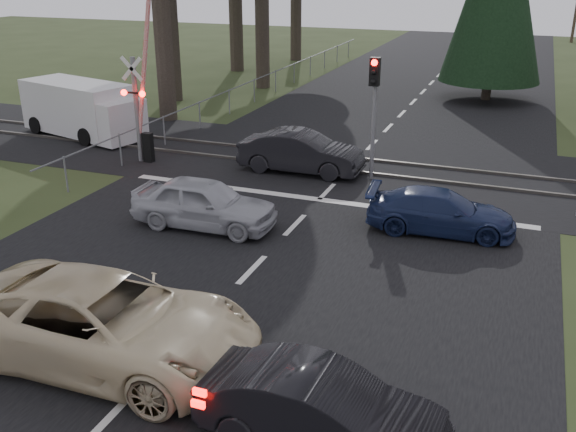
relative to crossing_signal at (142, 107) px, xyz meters
The scene contains 15 objects.
ground 12.37m from the crossing_signal, 53.38° to the right, with size 120.00×120.00×0.00m, color #2C3819.
road 7.56m from the crossing_signal, ahead, with size 14.00×100.00×0.01m, color black.
rail_corridor 7.88m from the crossing_signal, 16.92° to the left, with size 120.00×8.00×0.01m, color black.
stop_line 7.72m from the crossing_signal, 12.30° to the right, with size 13.00×0.35×0.00m, color silver.
rail_near 7.68m from the crossing_signal, 11.00° to the left, with size 120.00×0.12×0.10m, color #59544C.
rail_far 8.13m from the crossing_signal, 22.50° to the left, with size 120.00×0.12×0.10m, color #59544C.
crossing_signal is the anchor object (origin of this frame).
traffic_signal_center 8.36m from the crossing_signal, ahead, with size 0.32×0.48×4.10m.
fence_left 12.89m from the crossing_signal, 92.37° to the left, with size 0.10×36.00×1.20m, color slate, non-canonical shape.
cream_coupe 12.86m from the crossing_signal, 60.61° to the right, with size 2.68×5.82×1.62m, color beige.
dark_hatchback 16.05m from the crossing_signal, 48.02° to the right, with size 1.33×3.83×1.26m, color black.
silver_car 7.00m from the crossing_signal, 43.86° to the right, with size 1.64×4.07×1.39m, color #A7A8AF.
blue_sedan 11.58m from the crossing_signal, 14.03° to the right, with size 1.63×4.00×1.16m, color #182348.
dark_car_far 6.01m from the crossing_signal, ahead, with size 1.51×4.34×1.43m, color black.
white_van 5.03m from the crossing_signal, 152.15° to the left, with size 6.04×3.44×2.23m.
Camera 1 is at (5.76, -9.67, 6.98)m, focal length 40.00 mm.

